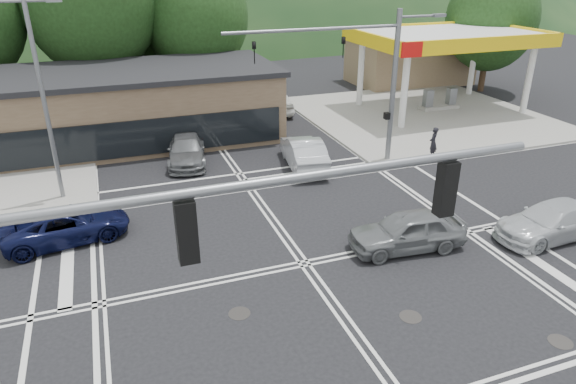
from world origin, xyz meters
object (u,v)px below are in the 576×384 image
object	(u,v)px
car_silver_east	(552,221)
car_queue_b	(274,100)
car_blue_west	(66,225)
car_queue_a	(304,152)
car_northbound	(186,150)
car_grey_center	(407,231)
pedestrian	(433,143)

from	to	relation	value
car_silver_east	car_queue_b	bearing A→B (deg)	-169.84
car_blue_west	car_silver_east	distance (m)	19.29
car_blue_west	car_silver_east	size ratio (longest dim) A/B	0.98
car_queue_a	car_northbound	distance (m)	6.43
car_blue_west	car_queue_b	size ratio (longest dim) A/B	0.96
car_grey_center	car_silver_east	bearing A→B (deg)	84.25
car_queue_a	car_northbound	bearing A→B (deg)	-17.21
car_queue_a	car_queue_b	world-z (taller)	car_queue_b
car_blue_west	car_queue_b	xyz separation A→B (m)	(13.68, 14.94, 0.19)
car_grey_center	pedestrian	size ratio (longest dim) A/B	2.58
car_queue_b	pedestrian	bearing A→B (deg)	116.74
car_queue_a	car_northbound	size ratio (longest dim) A/B	1.02
car_grey_center	car_northbound	distance (m)	13.69
car_silver_east	car_queue_a	bearing A→B (deg)	-150.12
pedestrian	car_blue_west	bearing A→B (deg)	-27.05
car_blue_west	car_queue_a	world-z (taller)	car_queue_a
car_queue_a	car_northbound	world-z (taller)	car_queue_a
car_grey_center	car_queue_b	size ratio (longest dim) A/B	0.90
car_blue_west	car_grey_center	world-z (taller)	car_grey_center
car_queue_a	car_queue_b	xyz separation A→B (m)	(1.96, 10.79, 0.03)
car_silver_east	car_northbound	size ratio (longest dim) A/B	1.00
car_silver_east	car_northbound	world-z (taller)	car_northbound
car_grey_center	car_silver_east	size ratio (longest dim) A/B	0.92
car_blue_west	car_grey_center	distance (m)	13.31
car_blue_west	car_northbound	world-z (taller)	car_northbound
car_blue_west	car_silver_east	world-z (taller)	car_silver_east
car_grey_center	car_queue_a	distance (m)	9.32
pedestrian	car_northbound	bearing A→B (deg)	-53.80
car_blue_west	car_northbound	distance (m)	9.18
car_silver_east	pedestrian	distance (m)	9.02
car_queue_b	car_silver_east	bearing A→B (deg)	106.25
car_grey_center	car_silver_east	xyz separation A→B (m)	(5.94, -1.19, -0.06)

